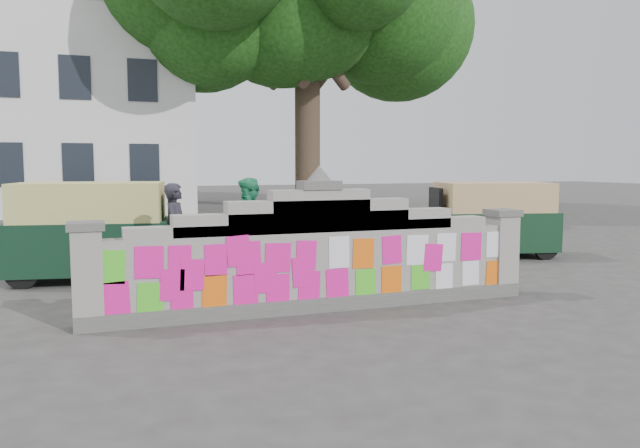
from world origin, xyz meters
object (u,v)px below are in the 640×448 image
at_px(pedestrian, 250,226).
at_px(rickshaw_right, 490,218).
at_px(cyclist_rider, 177,247).
at_px(cyclist_bike, 177,266).
at_px(rickshaw_left, 96,230).

xyz_separation_m(pedestrian, rickshaw_right, (5.45, 0.37, -0.05)).
height_order(cyclist_rider, pedestrian, pedestrian).
relative_size(cyclist_bike, pedestrian, 0.94).
xyz_separation_m(cyclist_rider, rickshaw_right, (6.94, 1.64, 0.10)).
height_order(cyclist_rider, rickshaw_left, rickshaw_left).
bearing_deg(rickshaw_left, cyclist_bike, -44.54).
bearing_deg(rickshaw_right, cyclist_rider, 26.19).
relative_size(cyclist_bike, rickshaw_left, 0.52).
bearing_deg(cyclist_rider, rickshaw_left, 59.52).
bearing_deg(pedestrian, cyclist_bike, -84.03).
bearing_deg(pedestrian, rickshaw_right, 59.14).
xyz_separation_m(cyclist_bike, rickshaw_left, (-1.17, 1.66, 0.45)).
relative_size(pedestrian, rickshaw_left, 0.56).
bearing_deg(cyclist_bike, cyclist_rider, 0.00).
distance_m(cyclist_bike, rickshaw_right, 7.14).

